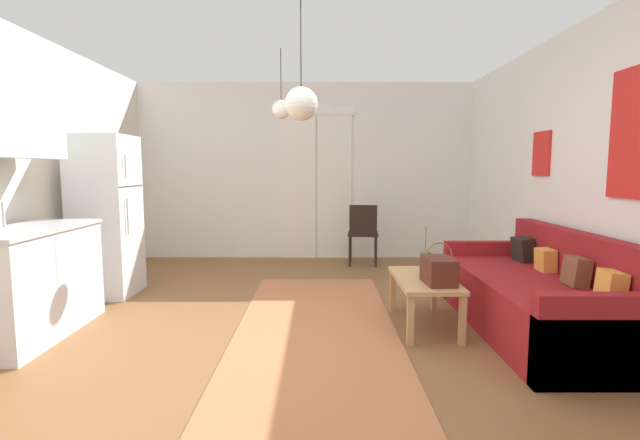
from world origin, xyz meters
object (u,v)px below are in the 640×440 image
Objects in this scene: coffee_table at (426,285)px; accent_chair at (365,231)px; couch at (543,299)px; bamboo_vase at (427,263)px; handbag at (440,270)px; refrigerator at (108,216)px; pendant_lamp_far at (283,109)px; pendant_lamp_near at (303,104)px.

accent_chair is at bearing 96.60° from coffee_table.
couch reaches higher than coffee_table.
couch is at bearing 120.25° from accent_chair.
handbag is (0.03, -0.34, 0.01)m from bamboo_vase.
pendant_lamp_far is (1.87, 0.15, 1.13)m from refrigerator.
pendant_lamp_far is at bearing 99.98° from pendant_lamp_near.
handbag is 0.20× the size of refrigerator.
handbag is 2.76m from accent_chair.
accent_chair reaches higher than handbag.
accent_chair is (-0.33, 2.40, -0.04)m from bamboo_vase.
accent_chair is at bearing 27.45° from refrigerator.
refrigerator is (-3.21, 0.90, 0.32)m from bamboo_vase.
handbag is at bearing -84.85° from bamboo_vase.
handbag is at bearing -175.02° from couch.
bamboo_vase is at bearing 95.15° from handbag.
pendant_lamp_far is at bearing 137.91° from coffee_table.
coffee_table is at bearing 20.67° from pendant_lamp_near.
handbag is 1.71m from pendant_lamp_near.
pendant_lamp_near is at bearing -159.33° from coffee_table.
pendant_lamp_near reaches higher than bamboo_vase.
pendant_lamp_near reaches higher than accent_chair.
accent_chair is at bearing 75.75° from pendant_lamp_near.
coffee_table is 2.74× the size of handbag.
coffee_table is 2.55m from accent_chair.
couch is at bearing -30.34° from pendant_lamp_far.
handbag is 3.49m from refrigerator.
accent_chair is (-0.29, 2.53, 0.12)m from coffee_table.
bamboo_vase is 2.42m from accent_chair.
couch is at bearing -8.09° from coffee_table.
pendant_lamp_far is (-1.02, -1.35, 1.50)m from accent_chair.
coffee_table is 3.38m from refrigerator.
couch is at bearing 7.40° from pendant_lamp_near.
refrigerator is at bearing 162.04° from coffee_table.
handbag is at bearing 102.86° from accent_chair.
pendant_lamp_far is (-1.35, 1.05, 1.46)m from bamboo_vase.
refrigerator is at bearing 164.22° from couch.
coffee_table is 1.04× the size of pendant_lamp_near.
coffee_table is 0.56× the size of refrigerator.
bamboo_vase is (-0.91, 0.27, 0.25)m from couch.
bamboo_vase is at bearing -37.96° from pendant_lamp_far.
accent_chair is (2.89, 1.50, -0.36)m from refrigerator.
pendant_lamp_near is 1.61m from pendant_lamp_far.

